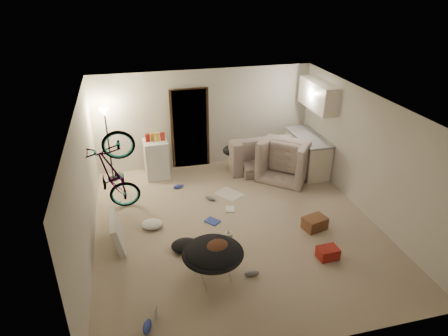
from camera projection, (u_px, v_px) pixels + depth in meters
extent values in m
cube|color=tan|center=(236.00, 226.00, 8.05)|extent=(5.50, 6.00, 0.02)
cube|color=white|center=(238.00, 105.00, 6.93)|extent=(5.50, 6.00, 0.02)
cube|color=beige|center=(205.00, 118.00, 10.11)|extent=(5.50, 0.02, 2.50)
cube|color=beige|center=(304.00, 277.00, 4.88)|extent=(5.50, 0.02, 2.50)
cube|color=beige|center=(83.00, 187.00, 6.89)|extent=(0.02, 6.00, 2.50)
cube|color=beige|center=(368.00, 155.00, 8.09)|extent=(0.02, 6.00, 2.50)
cube|color=black|center=(190.00, 129.00, 10.09)|extent=(0.85, 0.10, 2.04)
cube|color=black|center=(190.00, 129.00, 10.06)|extent=(0.97, 0.04, 2.10)
cylinder|color=black|center=(114.00, 179.00, 9.82)|extent=(0.28, 0.28, 0.03)
cylinder|color=black|center=(109.00, 147.00, 9.45)|extent=(0.04, 0.04, 1.70)
cone|color=#FFE0A5|center=(104.00, 112.00, 9.07)|extent=(0.24, 0.24, 0.18)
cube|color=silver|center=(307.00, 154.00, 10.12)|extent=(0.60, 1.50, 0.88)
cube|color=gray|center=(309.00, 137.00, 9.91)|extent=(0.64, 1.54, 0.04)
cube|color=silver|center=(318.00, 95.00, 9.48)|extent=(0.38, 1.40, 0.65)
imported|color=#3F473E|center=(269.00, 154.00, 10.37)|extent=(2.27, 0.96, 0.65)
imported|color=#3F473E|center=(288.00, 161.00, 9.89)|extent=(1.55, 1.54, 0.76)
imported|color=black|center=(116.00, 190.00, 8.33)|extent=(1.91, 0.84, 1.10)
imported|color=maroon|center=(156.00, 321.00, 5.85)|extent=(0.23, 0.19, 0.02)
cube|color=white|center=(156.00, 159.00, 9.77)|extent=(0.59, 0.59, 0.95)
cube|color=maroon|center=(148.00, 140.00, 9.50)|extent=(0.12, 0.09, 0.30)
cube|color=#B46F16|center=(153.00, 139.00, 9.52)|extent=(0.11, 0.08, 0.30)
cube|color=gold|center=(158.00, 139.00, 9.55)|extent=(0.10, 0.07, 0.30)
cube|color=maroon|center=(163.00, 138.00, 9.57)|extent=(0.11, 0.08, 0.30)
cylinder|color=silver|center=(213.00, 267.00, 6.57)|extent=(0.67, 0.67, 0.47)
ellipsoid|color=black|center=(213.00, 253.00, 6.44)|extent=(0.94, 0.94, 0.39)
torus|color=black|center=(213.00, 253.00, 6.44)|extent=(1.01, 1.01, 0.07)
ellipsoid|color=#4D2A1A|center=(216.00, 248.00, 6.38)|extent=(0.61, 0.58, 0.22)
ellipsoid|color=black|center=(234.00, 150.00, 10.07)|extent=(0.56, 0.46, 0.28)
cube|color=silver|center=(117.00, 232.00, 7.35)|extent=(0.26, 0.89, 0.59)
cube|color=brown|center=(315.00, 223.00, 7.90)|extent=(0.51, 0.42, 0.25)
cube|color=maroon|center=(328.00, 253.00, 7.10)|extent=(0.38, 0.29, 0.21)
cylinder|color=beige|center=(228.00, 236.00, 7.58)|extent=(0.16, 0.16, 0.16)
cone|color=beige|center=(228.00, 231.00, 7.53)|extent=(0.09, 0.09, 0.07)
cube|color=beige|center=(229.00, 194.00, 9.17)|extent=(0.70, 0.74, 0.01)
cube|color=#2E41A7|center=(212.00, 221.00, 8.15)|extent=(0.34, 0.35, 0.03)
cube|color=silver|center=(230.00, 209.00, 8.57)|extent=(0.25, 0.29, 0.02)
ellipsoid|color=#2E41A7|center=(179.00, 186.00, 9.40)|extent=(0.27, 0.14, 0.10)
ellipsoid|color=slate|center=(210.00, 198.00, 8.92)|extent=(0.25, 0.25, 0.09)
ellipsoid|color=#2E41A7|center=(147.00, 327.00, 5.70)|extent=(0.18, 0.30, 0.10)
ellipsoid|color=slate|center=(252.00, 273.00, 6.70)|extent=(0.26, 0.12, 0.10)
ellipsoid|color=black|center=(185.00, 246.00, 7.32)|extent=(0.59, 0.53, 0.17)
ellipsoid|color=silver|center=(152.00, 224.00, 7.96)|extent=(0.51, 0.47, 0.14)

